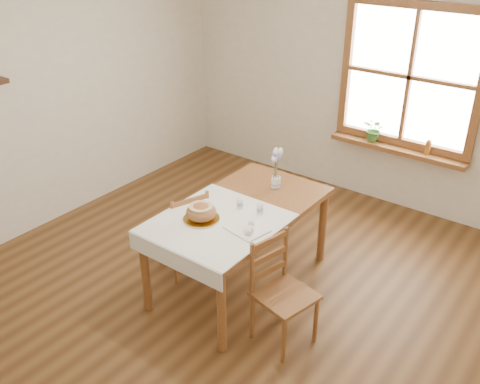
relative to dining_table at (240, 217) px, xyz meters
The scene contains 18 objects.
ground 0.73m from the dining_table, 90.00° to the right, with size 5.00×5.00×0.00m, color brown.
room_walls 1.08m from the dining_table, 90.00° to the right, with size 4.60×5.10×2.65m.
window 2.36m from the dining_table, 77.02° to the left, with size 1.46×0.08×1.46m.
window_sill 2.16m from the dining_table, 76.61° to the left, with size 1.46×0.20×0.05m.
dining_table is the anchor object (origin of this frame).
table_linen 0.32m from the dining_table, 90.00° to the right, with size 0.91×0.99×0.01m, color white.
chair_left 0.61m from the dining_table, 166.41° to the right, with size 0.38×0.40×0.82m, color brown, non-canonical shape.
chair_right 0.82m from the dining_table, 28.08° to the right, with size 0.40×0.41×0.85m, color brown, non-canonical shape.
bread_plate 0.38m from the dining_table, 109.31° to the right, with size 0.28×0.28×0.01m, color silver.
bread_loaf 0.41m from the dining_table, 109.31° to the right, with size 0.24×0.24×0.13m, color brown.
egg_napkin 0.37m from the dining_table, 44.10° to the right, with size 0.29×0.24×0.01m, color white.
eggs 0.38m from the dining_table, 44.10° to the right, with size 0.22×0.20×0.05m, color silver, non-canonical shape.
salt_shaker 0.15m from the dining_table, 57.11° to the right, with size 0.05×0.05×0.10m, color silver.
pepper_shaker 0.24m from the dining_table, ahead, with size 0.05×0.05×0.10m, color silver.
flower_vase 0.50m from the dining_table, 86.49° to the left, with size 0.09×0.09×0.09m, color silver.
lavender_bouquet 0.58m from the dining_table, 86.49° to the left, with size 0.15×0.15×0.28m, color #735BA2, non-canonical shape.
potted_plant 2.12m from the dining_table, 83.84° to the left, with size 0.23×0.26×0.20m, color #3D732E.
amber_bottle 2.26m from the dining_table, 68.77° to the left, with size 0.06×0.06×0.16m, color #B36821.
Camera 1 is at (2.30, -2.76, 2.91)m, focal length 40.00 mm.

